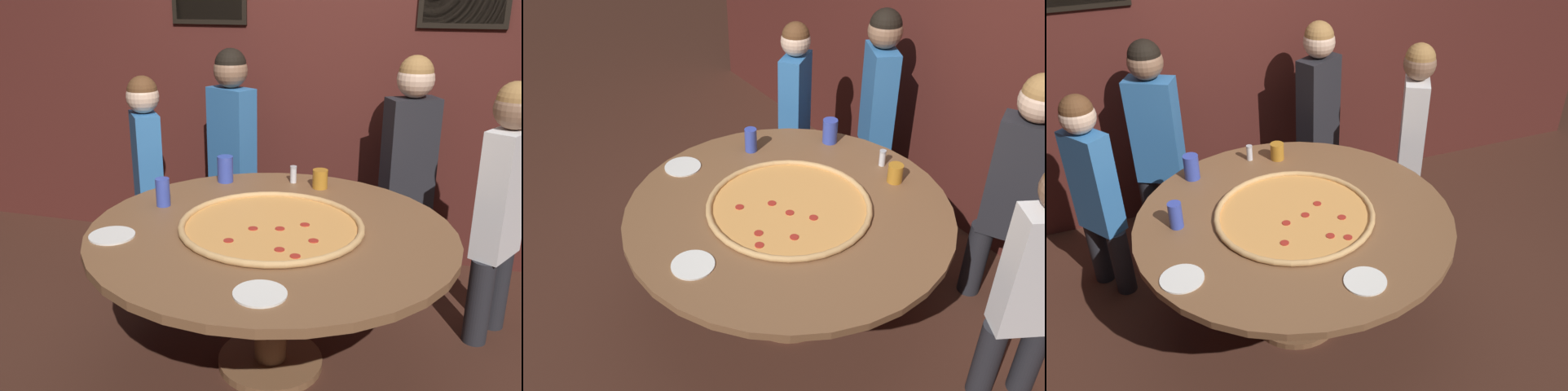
{
  "view_description": "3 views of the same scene",
  "coord_description": "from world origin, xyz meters",
  "views": [
    {
      "loc": [
        0.62,
        -2.38,
        1.78
      ],
      "look_at": [
        -0.07,
        0.08,
        0.86
      ],
      "focal_mm": 40.0,
      "sensor_mm": 36.0,
      "label": 1
    },
    {
      "loc": [
        1.97,
        -1.34,
        2.52
      ],
      "look_at": [
        -0.03,
        -0.01,
        0.81
      ],
      "focal_mm": 40.0,
      "sensor_mm": 36.0,
      "label": 2
    },
    {
      "loc": [
        -0.85,
        -2.37,
        2.51
      ],
      "look_at": [
        0.06,
        -0.04,
        0.88
      ],
      "focal_mm": 40.0,
      "sensor_mm": 36.0,
      "label": 3
    }
  ],
  "objects": [
    {
      "name": "giant_pizza",
      "position": [
        0.0,
        0.0,
        0.75
      ],
      "size": [
        0.85,
        0.85,
        0.03
      ],
      "color": "#E0994C",
      "rests_on": "dining_table"
    },
    {
      "name": "dining_table",
      "position": [
        0.0,
        0.0,
        0.62
      ],
      "size": [
        1.69,
        1.69,
        0.74
      ],
      "color": "brown",
      "rests_on": "ground_plane"
    },
    {
      "name": "diner_far_right",
      "position": [
        -0.97,
        0.7,
        0.74
      ],
      "size": [
        0.29,
        0.33,
        1.3
      ],
      "rotation": [
        0.0,
        0.0,
        2.2
      ],
      "color": "#232328",
      "rests_on": "ground_plane"
    },
    {
      "name": "drink_cup_centre_back",
      "position": [
        -0.6,
        0.13,
        0.81
      ],
      "size": [
        0.07,
        0.07,
        0.14
      ],
      "primitive_type": "cylinder",
      "color": "#384CB7",
      "rests_on": "dining_table"
    },
    {
      "name": "diner_side_right",
      "position": [
        0.57,
        1.06,
        0.81
      ],
      "size": [
        0.37,
        0.28,
        1.43
      ],
      "rotation": [
        0.0,
        0.0,
        -2.65
      ],
      "color": "#232328",
      "rests_on": "ground_plane"
    },
    {
      "name": "ground_plane",
      "position": [
        0.0,
        0.0,
        0.0
      ],
      "size": [
        24.0,
        24.0,
        0.0
      ],
      "primitive_type": "plane",
      "color": "#422319"
    },
    {
      "name": "white_plate_beside_cup",
      "position": [
        -0.66,
        -0.28,
        0.74
      ],
      "size": [
        0.2,
        0.2,
        0.01
      ],
      "primitive_type": "cylinder",
      "color": "white",
      "rests_on": "dining_table"
    },
    {
      "name": "drink_cup_near_left",
      "position": [
        -0.42,
        0.58,
        0.81
      ],
      "size": [
        0.09,
        0.09,
        0.15
      ],
      "primitive_type": "cylinder",
      "color": "#384CB7",
      "rests_on": "dining_table"
    },
    {
      "name": "back_wall",
      "position": [
        0.0,
        1.44,
        1.3
      ],
      "size": [
        6.4,
        0.08,
        2.6
      ],
      "color": "#4C1E19",
      "rests_on": "ground_plane"
    },
    {
      "name": "diner_far_left",
      "position": [
        -0.54,
        1.07,
        0.81
      ],
      "size": [
        0.38,
        0.28,
        1.43
      ],
      "rotation": [
        0.0,
        0.0,
        2.67
      ],
      "color": "#232328",
      "rests_on": "ground_plane"
    },
    {
      "name": "condiment_shaker",
      "position": [
        -0.05,
        0.67,
        0.79
      ],
      "size": [
        0.04,
        0.04,
        0.1
      ],
      "color": "silver",
      "rests_on": "dining_table"
    },
    {
      "name": "diner_side_left",
      "position": [
        1.05,
        0.58,
        0.78
      ],
      "size": [
        0.28,
        0.36,
        1.37
      ],
      "rotation": [
        0.0,
        0.0,
        -2.08
      ],
      "color": "#232328",
      "rests_on": "ground_plane"
    },
    {
      "name": "white_plate_near_front",
      "position": [
        0.12,
        -0.61,
        0.74
      ],
      "size": [
        0.2,
        0.2,
        0.01
      ],
      "primitive_type": "cylinder",
      "color": "white",
      "rests_on": "dining_table"
    },
    {
      "name": "drink_cup_by_shaker",
      "position": [
        0.11,
        0.62,
        0.79
      ],
      "size": [
        0.08,
        0.08,
        0.1
      ],
      "primitive_type": "cylinder",
      "color": "#BC7A23",
      "rests_on": "dining_table"
    }
  ]
}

